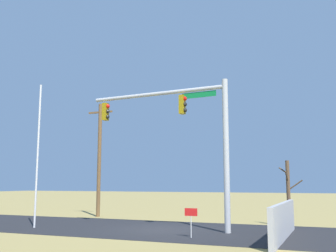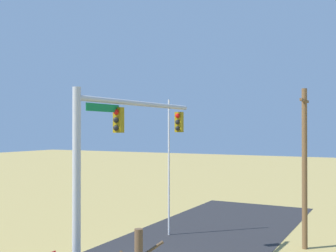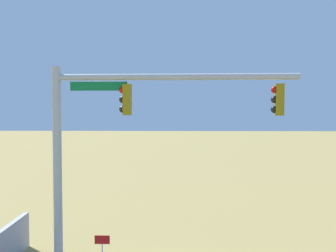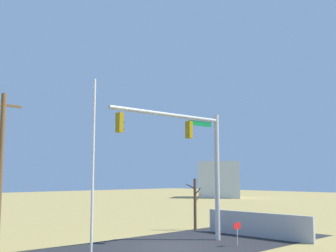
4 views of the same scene
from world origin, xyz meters
name	(u,v)px [view 2 (image 2 of 4)]	position (x,y,z in m)	size (l,w,h in m)	color
road_surface	(181,250)	(-4.00, 0.00, 0.01)	(28.00, 8.00, 0.01)	#232326
signal_mast	(114,150)	(1.48, -0.11, 5.08)	(7.63, 0.70, 7.25)	#B2B5BA
flagpole	(169,167)	(-6.28, -1.88, 3.76)	(0.10, 0.10, 7.52)	silver
utility_pole	(305,165)	(-7.02, 5.27, 4.10)	(1.90, 0.26, 7.87)	brown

